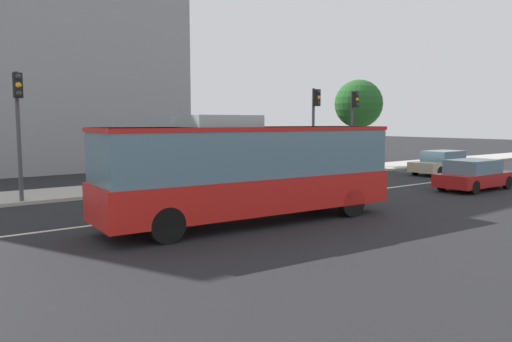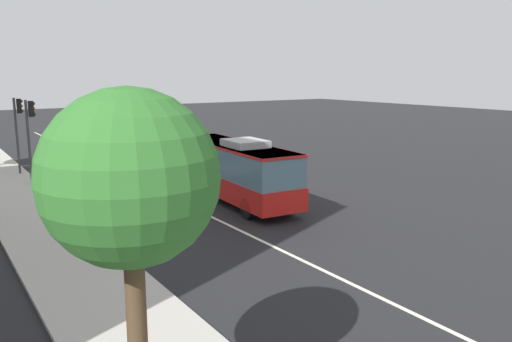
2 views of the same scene
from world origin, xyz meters
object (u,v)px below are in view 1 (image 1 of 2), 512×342
(sedan_beige, at_px, (442,163))
(street_tree_kerbside_centre, at_px, (359,104))
(sedan_white, at_px, (314,173))
(traffic_light_far_corner, at_px, (315,117))
(transit_bus, at_px, (251,167))
(sedan_red, at_px, (474,175))
(traffic_light_near_corner, at_px, (18,114))
(traffic_light_mid_block, at_px, (354,117))

(sedan_beige, bearing_deg, street_tree_kerbside_centre, -86.37)
(sedan_white, height_order, traffic_light_far_corner, traffic_light_far_corner)
(transit_bus, relative_size, traffic_light_far_corner, 1.95)
(sedan_red, bearing_deg, sedan_beige, 44.40)
(sedan_red, relative_size, traffic_light_near_corner, 0.87)
(traffic_light_mid_block, height_order, traffic_light_far_corner, same)
(traffic_light_near_corner, distance_m, traffic_light_mid_block, 19.28)
(sedan_beige, distance_m, traffic_light_far_corner, 8.83)
(sedan_beige, distance_m, sedan_white, 10.70)
(transit_bus, height_order, sedan_red, transit_bus)
(sedan_beige, xyz_separation_m, sedan_red, (-5.12, -5.00, 0.00))
(sedan_white, xyz_separation_m, sedan_red, (5.58, -5.23, 0.00))
(transit_bus, relative_size, sedan_beige, 2.23)
(street_tree_kerbside_centre, bearing_deg, traffic_light_mid_block, -142.21)
(traffic_light_mid_block, xyz_separation_m, traffic_light_far_corner, (-3.44, -0.13, 0.00))
(transit_bus, bearing_deg, sedan_red, 2.08)
(transit_bus, distance_m, traffic_light_far_corner, 13.48)
(sedan_red, bearing_deg, street_tree_kerbside_centre, 68.26)
(traffic_light_near_corner, height_order, traffic_light_mid_block, same)
(sedan_red, height_order, traffic_light_far_corner, traffic_light_far_corner)
(traffic_light_near_corner, relative_size, street_tree_kerbside_centre, 0.83)
(sedan_beige, relative_size, sedan_red, 1.01)
(transit_bus, distance_m, sedan_beige, 18.86)
(sedan_red, bearing_deg, traffic_light_mid_block, 83.88)
(sedan_beige, relative_size, traffic_light_mid_block, 0.87)
(transit_bus, height_order, traffic_light_far_corner, traffic_light_far_corner)
(traffic_light_near_corner, bearing_deg, sedan_beige, 82.03)
(sedan_red, distance_m, traffic_light_near_corner, 20.36)
(transit_bus, xyz_separation_m, traffic_light_mid_block, (14.04, 8.28, 1.75))
(sedan_red, bearing_deg, traffic_light_near_corner, 155.55)
(sedan_red, relative_size, street_tree_kerbside_centre, 0.72)
(traffic_light_mid_block, bearing_deg, sedan_red, -1.37)
(sedan_white, distance_m, street_tree_kerbside_centre, 12.43)
(sedan_white, distance_m, sedan_red, 7.65)
(traffic_light_mid_block, bearing_deg, traffic_light_far_corner, -83.05)
(sedan_beige, xyz_separation_m, traffic_light_near_corner, (-23.47, 3.36, 2.84))
(sedan_red, bearing_deg, transit_bus, 178.79)
(traffic_light_near_corner, relative_size, traffic_light_mid_block, 1.00)
(transit_bus, bearing_deg, traffic_light_near_corner, 126.30)
(sedan_red, xyz_separation_m, traffic_light_far_corner, (-2.51, 8.43, 2.84))
(street_tree_kerbside_centre, bearing_deg, traffic_light_far_corner, -157.42)
(traffic_light_near_corner, xyz_separation_m, traffic_light_mid_block, (19.28, 0.20, 0.00))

